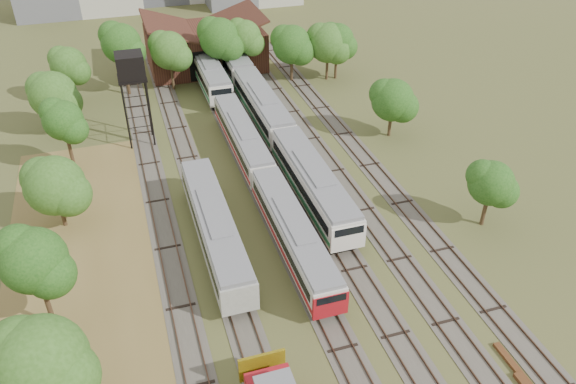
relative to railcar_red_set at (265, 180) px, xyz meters
name	(u,v)px	position (x,y,z in m)	size (l,w,h in m)	color
ground	(390,378)	(2.00, -22.83, -1.75)	(240.00, 240.00, 0.00)	#475123
dry_grass_patch	(98,352)	(-16.00, -14.83, -1.73)	(14.00, 60.00, 0.04)	brown
tracks	(272,181)	(1.33, 2.17, -1.70)	(24.60, 80.00, 0.19)	#4C473D
railcar_red_set	(265,180)	(0.00, 0.00, 0.00)	(2.68, 34.57, 3.30)	black
railcar_green_set	(263,107)	(4.00, 15.11, 0.25)	(3.05, 52.08, 3.77)	black
railcar_rear	(209,74)	(0.00, 27.25, 0.23)	(3.02, 16.08, 3.74)	black
old_grey_coach	(215,228)	(-6.00, -6.05, 0.17)	(2.84, 18.00, 3.51)	black
water_tower	(131,69)	(-10.22, 14.61, 6.85)	(2.94, 2.94, 10.20)	black
maintenance_shed	(205,47)	(1.00, 35.15, 1.17)	(16.45, 11.55, 7.58)	#371B14
tree_band_left	(45,223)	(-18.66, -5.47, 3.19)	(6.76, 54.43, 8.31)	#382616
tree_band_far	(219,45)	(1.55, 27.46, 3.90)	(38.04, 8.57, 9.32)	#382616
tree_band_right	(386,89)	(17.10, 9.80, 2.98)	(5.10, 39.74, 7.65)	#382616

